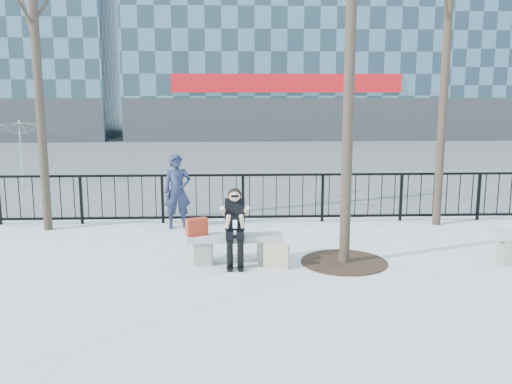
{
  "coord_description": "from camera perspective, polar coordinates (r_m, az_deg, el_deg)",
  "views": [
    {
      "loc": [
        -0.04,
        -9.57,
        3.03
      ],
      "look_at": [
        0.4,
        0.8,
        1.1
      ],
      "focal_mm": 40.0,
      "sensor_mm": 36.0,
      "label": 1
    }
  ],
  "objects": [
    {
      "name": "handbag",
      "position": [
        9.91,
        -5.95,
        -3.49
      ],
      "size": [
        0.4,
        0.29,
        0.3
      ],
      "primitive_type": "cube",
      "rotation": [
        0.0,
        0.0,
        0.38
      ],
      "color": "#A42614",
      "rests_on": "bench_main"
    },
    {
      "name": "seated_woman",
      "position": [
        9.71,
        -2.12,
        -3.55
      ],
      "size": [
        0.5,
        0.64,
        1.34
      ],
      "color": "black",
      "rests_on": "ground"
    },
    {
      "name": "railing",
      "position": [
        12.82,
        -2.21,
        -0.62
      ],
      "size": [
        14.0,
        0.06,
        1.1
      ],
      "color": "black",
      "rests_on": "ground"
    },
    {
      "name": "street_surface",
      "position": [
        24.76,
        -2.33,
        3.5
      ],
      "size": [
        60.0,
        23.0,
        0.01
      ],
      "primitive_type": "cube",
      "color": "#474747",
      "rests_on": "ground"
    },
    {
      "name": "ground",
      "position": [
        10.04,
        -2.1,
        -7.04
      ],
      "size": [
        120.0,
        120.0,
        0.0
      ],
      "primitive_type": "plane",
      "color": "#A5A49F",
      "rests_on": "ground"
    },
    {
      "name": "vendor_umbrella",
      "position": [
        18.82,
        -22.48,
        3.63
      ],
      "size": [
        2.29,
        2.33,
        2.06
      ],
      "primitive_type": "imported",
      "rotation": [
        0.0,
        0.0,
        -0.02
      ],
      "color": "#D2E432",
      "rests_on": "ground"
    },
    {
      "name": "shopping_bag",
      "position": [
        9.71,
        2.05,
        -6.42
      ],
      "size": [
        0.45,
        0.26,
        0.4
      ],
      "primitive_type": "cube",
      "rotation": [
        0.0,
        0.0,
        -0.26
      ],
      "color": "beige",
      "rests_on": "ground"
    },
    {
      "name": "bench_main",
      "position": [
        9.96,
        -2.11,
        -5.39
      ],
      "size": [
        1.65,
        0.46,
        0.49
      ],
      "color": "slate",
      "rests_on": "ground"
    },
    {
      "name": "tree_grate",
      "position": [
        10.13,
        8.79,
        -6.93
      ],
      "size": [
        1.5,
        1.5,
        0.02
      ],
      "primitive_type": "cylinder",
      "color": "black",
      "rests_on": "ground"
    },
    {
      "name": "standing_man",
      "position": [
        12.38,
        -7.87,
        0.06
      ],
      "size": [
        0.65,
        0.49,
        1.61
      ],
      "primitive_type": "imported",
      "rotation": [
        0.0,
        0.0,
        0.19
      ],
      "color": "black",
      "rests_on": "ground"
    }
  ]
}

